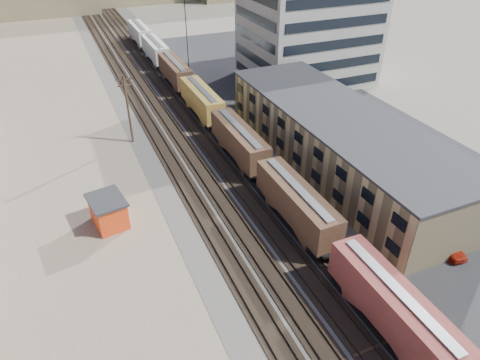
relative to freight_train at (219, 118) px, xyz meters
name	(u,v)px	position (x,y,z in m)	size (l,w,h in m)	color
ground	(356,356)	(-3.80, -38.95, -2.79)	(300.00, 300.00, 0.00)	#6B6356
ballast_bed	(174,111)	(-3.80, 11.05, -2.76)	(18.00, 200.00, 0.06)	#4C4742
dirt_yard	(50,164)	(-23.80, 1.05, -2.78)	(24.00, 180.00, 0.03)	#7F6C57
asphalt_lot	(336,125)	(18.20, -3.95, -2.77)	(26.00, 120.00, 0.04)	#232326
rail_tracks	(171,112)	(-4.35, 11.05, -2.68)	(11.40, 200.00, 0.24)	black
freight_train	(219,118)	(0.00, 0.00, 0.00)	(3.00, 119.74, 4.46)	black
warehouse	(338,140)	(11.18, -13.95, 0.86)	(12.40, 40.40, 7.25)	tan
office_tower	(308,31)	(24.15, 16.00, 6.47)	(22.60, 18.60, 18.45)	#9E998E
utility_pole_north	(128,108)	(-12.30, 3.05, 2.50)	(2.20, 0.32, 10.00)	#382619
radio_mast	(187,38)	(2.20, 21.05, 6.33)	(1.20, 0.16, 18.00)	black
maintenance_shed	(108,211)	(-18.42, -14.94, -1.10)	(4.17, 5.02, 3.31)	#EC4116
parked_car_red	(448,247)	(11.66, -32.91, -2.08)	(1.69, 4.19, 1.43)	#AA220F
parked_car_blue	(282,73)	(20.61, 18.61, -2.00)	(2.63, 5.70, 1.58)	navy
parked_car_far	(324,69)	(29.83, 17.78, -2.00)	(1.87, 4.64, 1.58)	silver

